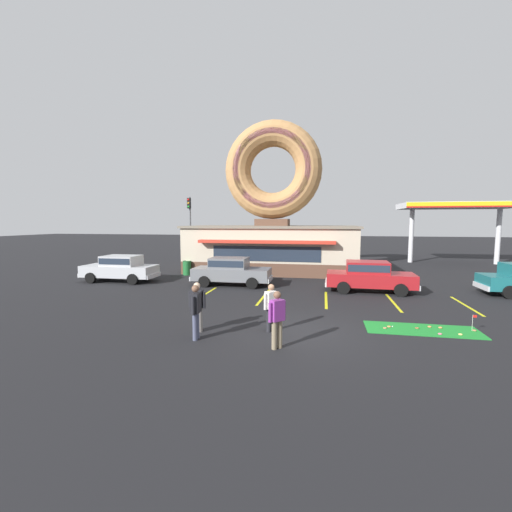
% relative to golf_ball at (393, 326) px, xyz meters
% --- Properties ---
extents(ground_plane, '(160.00, 160.00, 0.00)m').
position_rel_golf_ball_xyz_m(ground_plane, '(-3.14, -1.03, -0.05)').
color(ground_plane, black).
extents(donut_shop_building, '(12.30, 6.75, 10.96)m').
position_rel_golf_ball_xyz_m(donut_shop_building, '(-6.13, 12.91, 3.69)').
color(donut_shop_building, brown).
rests_on(donut_shop_building, ground).
extents(putting_mat, '(3.67, 1.36, 0.03)m').
position_rel_golf_ball_xyz_m(putting_mat, '(0.93, -0.06, -0.04)').
color(putting_mat, '#1E842D').
rests_on(putting_mat, ground).
extents(mini_donut_near_left, '(0.13, 0.13, 0.04)m').
position_rel_golf_ball_xyz_m(mini_donut_near_left, '(1.58, 0.19, -0.00)').
color(mini_donut_near_left, '#D17F47').
rests_on(mini_donut_near_left, putting_mat).
extents(mini_donut_near_right, '(0.13, 0.13, 0.04)m').
position_rel_golf_ball_xyz_m(mini_donut_near_right, '(1.35, -0.52, -0.00)').
color(mini_donut_near_right, '#D8667F').
rests_on(mini_donut_near_right, putting_mat).
extents(mini_donut_mid_left, '(0.13, 0.13, 0.04)m').
position_rel_golf_ball_xyz_m(mini_donut_mid_left, '(-0.29, -0.22, -0.00)').
color(mini_donut_mid_left, '#A5724C').
rests_on(mini_donut_mid_left, putting_mat).
extents(mini_donut_mid_centre, '(0.13, 0.13, 0.04)m').
position_rel_golf_ball_xyz_m(mini_donut_mid_centre, '(0.78, -0.02, -0.00)').
color(mini_donut_mid_centre, brown).
rests_on(mini_donut_mid_centre, putting_mat).
extents(mini_donut_mid_right, '(0.13, 0.13, 0.04)m').
position_rel_golf_ball_xyz_m(mini_donut_mid_right, '(1.98, -0.45, -0.00)').
color(mini_donut_mid_right, '#E5C666').
rests_on(mini_donut_mid_right, putting_mat).
extents(mini_donut_far_left, '(0.13, 0.13, 0.04)m').
position_rel_golf_ball_xyz_m(mini_donut_far_left, '(1.25, 0.23, -0.00)').
color(mini_donut_far_left, '#D17F47').
rests_on(mini_donut_far_left, putting_mat).
extents(mini_donut_far_centre, '(0.13, 0.13, 0.04)m').
position_rel_golf_ball_xyz_m(mini_donut_far_centre, '(-0.12, -0.02, -0.00)').
color(mini_donut_far_centre, '#D17F47').
rests_on(mini_donut_far_centre, putting_mat).
extents(mini_donut_far_right, '(0.13, 0.13, 0.04)m').
position_rel_golf_ball_xyz_m(mini_donut_far_right, '(2.59, 0.08, -0.00)').
color(mini_donut_far_right, '#A5724C').
rests_on(mini_donut_far_right, putting_mat).
extents(golf_ball, '(0.04, 0.04, 0.04)m').
position_rel_golf_ball_xyz_m(golf_ball, '(0.00, 0.00, 0.00)').
color(golf_ball, white).
rests_on(golf_ball, putting_mat).
extents(putting_flag_pin, '(0.13, 0.01, 0.55)m').
position_rel_golf_ball_xyz_m(putting_flag_pin, '(2.55, 0.08, 0.39)').
color(putting_flag_pin, silver).
rests_on(putting_flag_pin, putting_mat).
extents(car_silver, '(4.58, 2.02, 1.60)m').
position_rel_golf_ball_xyz_m(car_silver, '(-14.58, 6.54, 0.82)').
color(car_silver, '#B2B5BA').
rests_on(car_silver, ground).
extents(car_red, '(4.61, 2.08, 1.60)m').
position_rel_golf_ball_xyz_m(car_red, '(-0.03, 6.26, 0.82)').
color(car_red, maroon).
rests_on(car_red, ground).
extents(car_grey, '(4.57, 2.01, 1.60)m').
position_rel_golf_ball_xyz_m(car_grey, '(-7.60, 6.65, 0.82)').
color(car_grey, slate).
rests_on(car_grey, ground).
extents(pedestrian_blue_sweater_man, '(0.60, 0.26, 1.66)m').
position_rel_golf_ball_xyz_m(pedestrian_blue_sweater_man, '(-6.47, -1.67, 0.87)').
color(pedestrian_blue_sweater_man, slate).
rests_on(pedestrian_blue_sweater_man, ground).
extents(pedestrian_hooded_kid, '(0.43, 0.47, 1.60)m').
position_rel_golf_ball_xyz_m(pedestrian_hooded_kid, '(-4.07, -1.18, 0.83)').
color(pedestrian_hooded_kid, '#232328').
rests_on(pedestrian_hooded_kid, ground).
extents(pedestrian_leather_jacket_man, '(0.45, 0.45, 1.69)m').
position_rel_golf_ball_xyz_m(pedestrian_leather_jacket_man, '(-3.66, -2.69, 0.89)').
color(pedestrian_leather_jacket_man, '#7F7056').
rests_on(pedestrian_leather_jacket_man, ground).
extents(pedestrian_clipboard_woman, '(0.26, 0.60, 1.72)m').
position_rel_golf_ball_xyz_m(pedestrian_clipboard_woman, '(-6.24, -2.40, 0.90)').
color(pedestrian_clipboard_woman, '#474C66').
rests_on(pedestrian_clipboard_woman, ground).
extents(trash_bin, '(0.57, 0.57, 0.97)m').
position_rel_golf_ball_xyz_m(trash_bin, '(-11.59, 9.78, 0.45)').
color(trash_bin, '#1E662D').
rests_on(trash_bin, ground).
extents(traffic_light_pole, '(0.28, 0.47, 5.80)m').
position_rel_golf_ball_xyz_m(traffic_light_pole, '(-13.89, 16.09, 3.66)').
color(traffic_light_pole, '#595B60').
rests_on(traffic_light_pole, ground).
extents(gas_station_canopy, '(9.00, 4.46, 5.30)m').
position_rel_golf_ball_xyz_m(gas_station_canopy, '(8.84, 20.65, 4.81)').
color(gas_station_canopy, silver).
rests_on(gas_station_canopy, ground).
extents(parking_stripe_far_left, '(0.12, 3.60, 0.01)m').
position_rel_golf_ball_xyz_m(parking_stripe_far_left, '(-8.23, 3.97, -0.05)').
color(parking_stripe_far_left, yellow).
rests_on(parking_stripe_far_left, ground).
extents(parking_stripe_left, '(0.12, 3.60, 0.01)m').
position_rel_golf_ball_xyz_m(parking_stripe_left, '(-5.23, 3.97, -0.05)').
color(parking_stripe_left, yellow).
rests_on(parking_stripe_left, ground).
extents(parking_stripe_mid_left, '(0.12, 3.60, 0.01)m').
position_rel_golf_ball_xyz_m(parking_stripe_mid_left, '(-2.23, 3.97, -0.05)').
color(parking_stripe_mid_left, yellow).
rests_on(parking_stripe_mid_left, ground).
extents(parking_stripe_centre, '(0.12, 3.60, 0.01)m').
position_rel_golf_ball_xyz_m(parking_stripe_centre, '(0.77, 3.97, -0.05)').
color(parking_stripe_centre, yellow).
rests_on(parking_stripe_centre, ground).
extents(parking_stripe_mid_right, '(0.12, 3.60, 0.01)m').
position_rel_golf_ball_xyz_m(parking_stripe_mid_right, '(3.77, 3.97, -0.05)').
color(parking_stripe_mid_right, yellow).
rests_on(parking_stripe_mid_right, ground).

